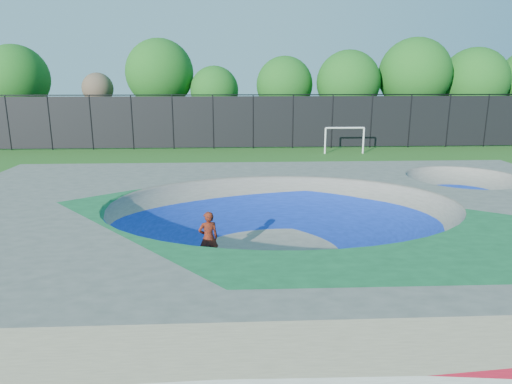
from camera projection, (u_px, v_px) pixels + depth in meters
ground at (282, 249)px, 14.42m from camera, size 120.00×120.00×0.00m
skate_deck at (282, 226)px, 14.24m from camera, size 22.00×14.00×1.50m
skater at (208, 238)px, 13.05m from camera, size 0.66×0.52×1.58m
skateboard at (209, 263)px, 13.24m from camera, size 0.81×0.40×0.05m
soccer_goal at (345, 135)px, 32.09m from camera, size 2.85×0.12×1.88m
fence at (253, 121)px, 34.25m from camera, size 48.09×0.09×4.04m
treeline at (271, 80)px, 38.33m from camera, size 53.78×7.68×8.50m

